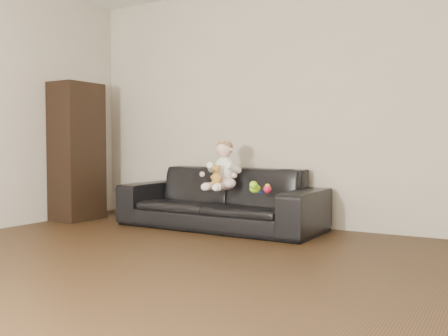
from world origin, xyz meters
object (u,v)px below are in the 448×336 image
Objects in this scene: toy_rattle at (267,189)px; cabinet at (77,152)px; baby at (223,168)px; toy_blue_disc at (257,192)px; sofa at (220,198)px; teddy_bear at (217,175)px; toy_green at (255,189)px.

cabinet is at bearing -177.46° from toy_rattle.
toy_blue_disc is (0.41, -0.08, -0.21)m from baby.
baby is at bearing 170.19° from toy_rattle.
sofa is 0.39m from teddy_bear.
teddy_bear reaches higher than toy_blue_disc.
baby is at bearing 161.89° from toy_green.
toy_rattle is (0.10, 0.05, -0.00)m from toy_green.
toy_rattle is at bearing -16.78° from sofa.
sofa is 0.56m from toy_blue_disc.
baby reaches higher than toy_rattle.
toy_blue_disc is at bearing 172.91° from toy_rattle.
teddy_bear is 1.57× the size of toy_green.
sofa reaches higher than toy_green.
baby is 0.47m from toy_blue_disc.
sofa is 0.60m from toy_green.
toy_green is 1.59× the size of toy_rattle.
toy_blue_disc is (-0.11, 0.01, -0.03)m from toy_rattle.
toy_green is at bearing 2.77° from cabinet.
toy_blue_disc is at bearing -15.42° from baby.
toy_green is at bearing -81.10° from toy_blue_disc.
teddy_bear reaches higher than sofa.
toy_green reaches higher than toy_blue_disc.
sofa is at bearing 115.64° from teddy_bear.
toy_rattle is at bearing -7.09° from toy_blue_disc.
sofa is at bearing 11.60° from cabinet.
baby is at bearing 7.44° from cabinet.
cabinet is 3.16× the size of baby.
teddy_bear is at bearing -173.58° from toy_rattle.
baby is at bearing -46.14° from sofa.
teddy_bear is 0.54m from toy_rattle.
cabinet is at bearing -178.73° from baby.
baby reaches higher than toy_blue_disc.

